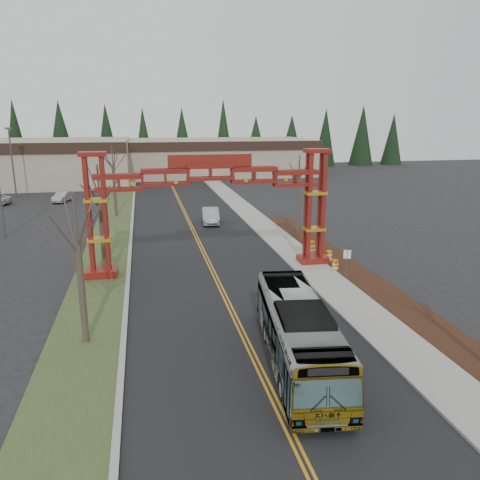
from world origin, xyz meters
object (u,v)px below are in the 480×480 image
object	(u,v)px
barrel_south	(335,266)
transit_bus	(298,333)
bare_tree_median_near	(78,245)
retail_building_east	(216,157)
gateway_arch	(211,191)
bare_tree_right_far	(299,176)
parked_car_far_a	(63,197)
street_sign	(347,259)
silver_sedan	(211,216)
barrel_north	(311,247)
barrel_mid	(329,256)
bare_tree_median_mid	(99,195)
bare_tree_median_far	(113,166)
light_pole_far	(12,158)

from	to	relation	value
barrel_south	transit_bus	bearing A→B (deg)	-119.97
transit_bus	bare_tree_median_near	bearing A→B (deg)	164.74
retail_building_east	transit_bus	distance (m)	76.93
gateway_arch	bare_tree_right_far	xyz separation A→B (m)	(10.00, 9.70, -0.33)
parked_car_far_a	street_sign	world-z (taller)	street_sign
silver_sedan	parked_car_far_a	bearing A→B (deg)	141.47
gateway_arch	barrel_north	size ratio (longest dim) A/B	16.60
street_sign	barrel_mid	size ratio (longest dim) A/B	2.40
transit_bus	bare_tree_median_mid	xyz separation A→B (m)	(-9.87, 17.26, 3.97)
bare_tree_median_near	barrel_mid	xyz separation A→B (m)	(17.38, 10.48, -4.69)
bare_tree_median_mid	bare_tree_median_far	world-z (taller)	bare_tree_median_far
light_pole_far	street_sign	world-z (taller)	light_pole_far
barrel_south	retail_building_east	bearing A→B (deg)	89.08
barrel_south	bare_tree_median_mid	bearing A→B (deg)	163.77
silver_sedan	bare_tree_median_mid	world-z (taller)	bare_tree_median_mid
parked_car_far_a	bare_tree_right_far	world-z (taller)	bare_tree_right_far
barrel_north	retail_building_east	bearing A→B (deg)	88.87
silver_sedan	light_pole_far	bearing A→B (deg)	144.09
parked_car_far_a	barrel_north	distance (m)	39.50
parked_car_far_a	bare_tree_right_far	distance (m)	35.39
barrel_south	barrel_mid	xyz separation A→B (m)	(0.41, 2.28, 0.02)
bare_tree_median_near	barrel_south	bearing A→B (deg)	25.77
parked_car_far_a	bare_tree_right_far	size ratio (longest dim) A/B	0.56
gateway_arch	retail_building_east	xyz separation A→B (m)	(10.00, 61.95, -2.47)
silver_sedan	bare_tree_median_far	distance (m)	12.82
bare_tree_median_far	bare_tree_median_near	bearing A→B (deg)	-90.00
street_sign	barrel_north	bearing A→B (deg)	90.62
street_sign	gateway_arch	bearing A→B (deg)	154.47
bare_tree_median_mid	barrel_south	bearing A→B (deg)	-16.23
silver_sedan	barrel_south	bearing A→B (deg)	-64.17
street_sign	bare_tree_median_near	bearing A→B (deg)	-160.03
retail_building_east	bare_tree_right_far	xyz separation A→B (m)	(0.00, -52.26, 2.14)
bare_tree_right_far	street_sign	bearing A→B (deg)	-94.48
retail_building_east	bare_tree_median_mid	size ratio (longest dim) A/B	4.89
light_pole_far	barrel_north	distance (m)	47.89
transit_bus	bare_tree_median_mid	bearing A→B (deg)	127.19
retail_building_east	barrel_north	xyz separation A→B (m)	(-1.17, -59.37, -2.96)
barrel_mid	transit_bus	bearing A→B (deg)	-117.22
transit_bus	street_sign	bearing A→B (deg)	63.00
bare_tree_right_far	barrel_mid	distance (m)	10.95
street_sign	silver_sedan	bearing A→B (deg)	108.04
barrel_north	bare_tree_median_mid	bearing A→B (deg)	179.49
silver_sedan	bare_tree_median_near	size ratio (longest dim) A/B	0.68
gateway_arch	barrel_south	world-z (taller)	gateway_arch
bare_tree_median_near	bare_tree_median_mid	xyz separation A→B (m)	(0.00, 13.13, 0.35)
bare_tree_median_far	barrel_south	size ratio (longest dim) A/B	9.12
barrel_south	silver_sedan	bearing A→B (deg)	110.08
bare_tree_median_far	light_pole_far	distance (m)	21.89
bare_tree_median_near	light_pole_far	world-z (taller)	light_pole_far
bare_tree_median_mid	barrel_south	size ratio (longest dim) A/B	8.78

